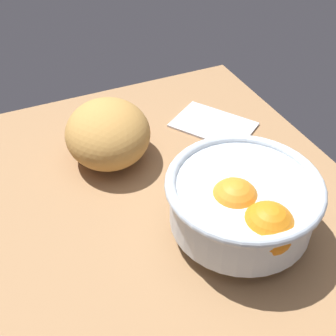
% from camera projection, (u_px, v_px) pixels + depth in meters
% --- Properties ---
extents(ground_plane, '(0.76, 0.61, 0.03)m').
position_uv_depth(ground_plane, '(174.00, 206.00, 0.73)').
color(ground_plane, '#946D47').
extents(fruit_bowl, '(0.22, 0.22, 0.12)m').
position_uv_depth(fruit_bowl, '(243.00, 203.00, 0.62)').
color(fruit_bowl, silver).
rests_on(fruit_bowl, ground).
extents(bread_loaf, '(0.20, 0.19, 0.11)m').
position_uv_depth(bread_loaf, '(108.00, 133.00, 0.77)').
color(bread_loaf, '#B98642').
rests_on(bread_loaf, ground).
extents(napkin_folded, '(0.19, 0.17, 0.01)m').
position_uv_depth(napkin_folded, '(213.00, 124.00, 0.88)').
color(napkin_folded, silver).
rests_on(napkin_folded, ground).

